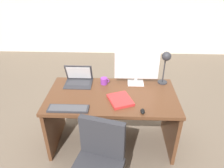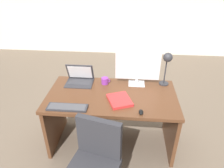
{
  "view_description": "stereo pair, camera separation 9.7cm",
  "coord_description": "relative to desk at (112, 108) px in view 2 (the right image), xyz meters",
  "views": [
    {
      "loc": [
        0.08,
        -2.01,
        2.08
      ],
      "look_at": [
        0.0,
        0.04,
        0.88
      ],
      "focal_mm": 33.27,
      "sensor_mm": 36.0,
      "label": 1
    },
    {
      "loc": [
        0.18,
        -2.01,
        2.08
      ],
      "look_at": [
        0.0,
        0.04,
        0.88
      ],
      "focal_mm": 33.27,
      "sensor_mm": 36.0,
      "label": 2
    }
  ],
  "objects": [
    {
      "name": "mouse",
      "position": [
        0.33,
        -0.37,
        0.24
      ],
      "size": [
        0.05,
        0.08,
        0.04
      ],
      "color": "black",
      "rests_on": "desk"
    },
    {
      "name": "coffee_mug",
      "position": [
        -0.11,
        0.2,
        0.26
      ],
      "size": [
        0.11,
        0.09,
        0.08
      ],
      "color": "purple",
      "rests_on": "desk"
    },
    {
      "name": "desk",
      "position": [
        0.0,
        0.0,
        0.0
      ],
      "size": [
        1.5,
        0.79,
        0.76
      ],
      "color": "#56331E",
      "rests_on": "ground"
    },
    {
      "name": "ground",
      "position": [
        0.0,
        1.45,
        -0.53
      ],
      "size": [
        12.0,
        12.0,
        0.0
      ],
      "primitive_type": "plane",
      "color": "#6B5B4C"
    },
    {
      "name": "keyboard",
      "position": [
        -0.44,
        -0.34,
        0.23
      ],
      "size": [
        0.43,
        0.13,
        0.02
      ],
      "color": "#2D2D33",
      "rests_on": "desk"
    },
    {
      "name": "book",
      "position": [
        0.1,
        -0.17,
        0.24
      ],
      "size": [
        0.31,
        0.34,
        0.03
      ],
      "color": "red",
      "rests_on": "desk"
    },
    {
      "name": "monitor",
      "position": [
        0.29,
        0.23,
        0.48
      ],
      "size": [
        0.54,
        0.16,
        0.46
      ],
      "color": "silver",
      "rests_on": "desk"
    },
    {
      "name": "laptop",
      "position": [
        -0.43,
        0.22,
        0.29
      ],
      "size": [
        0.34,
        0.26,
        0.24
      ],
      "color": "#2D2D33",
      "rests_on": "desk"
    },
    {
      "name": "desk_lamp",
      "position": [
        0.63,
        0.23,
        0.54
      ],
      "size": [
        0.12,
        0.14,
        0.43
      ],
      "color": "#2D2D33",
      "rests_on": "desk"
    }
  ]
}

